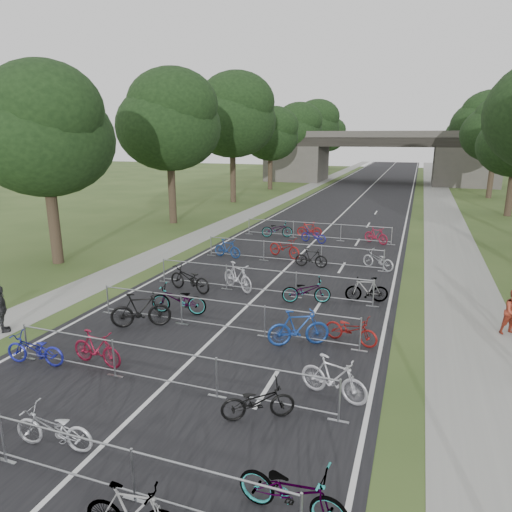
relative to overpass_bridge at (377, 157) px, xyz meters
The scene contains 46 objects.
road 15.41m from the overpass_bridge, 90.00° to the right, with size 11.00×140.00×0.01m, color black.
sidewalk_right 17.36m from the overpass_bridge, 61.93° to the right, with size 3.00×140.00×0.01m, color gray.
sidewalk_left 17.14m from the overpass_bridge, 116.57° to the right, with size 2.00×140.00×0.01m, color gray.
lane_markings 15.41m from the overpass_bridge, 90.00° to the right, with size 0.12×140.00×0.00m, color silver.
overpass_bridge is the anchor object (origin of this frame).
tree_left_0 50.47m from the overpass_bridge, 103.07° to the right, with size 6.72×6.72×10.25m.
tree_left_1 38.97m from the overpass_bridge, 107.08° to the right, with size 7.56×7.56×11.53m.
tree_left_2 27.92m from the overpass_bridge, 114.44° to the right, with size 8.40×8.40×12.81m.
tree_left_3 17.59m from the overpass_bridge, 131.07° to the right, with size 6.72×6.72×10.25m.
tree_right_3 18.82m from the overpass_bridge, 44.93° to the right, with size 7.17×7.17×10.93m.
tree_left_4 12.05m from the overpass_bridge, behind, with size 7.56×7.56×11.53m.
tree_right_4 13.86m from the overpass_bridge, ahead, with size 8.18×8.18×12.47m.
tree_left_5 16.44m from the overpass_bridge, 136.20° to the left, with size 8.40×8.40×12.81m.
tree_right_5 17.23m from the overpass_bridge, 39.82° to the left, with size 6.16×6.16×9.39m.
tree_left_6 25.77m from the overpass_bridge, 116.43° to the left, with size 6.72×6.72×10.25m.
tree_right_6 26.62m from the overpass_bridge, 60.25° to the left, with size 7.17×7.17×10.93m.
barrier_row_1 61.47m from the overpass_bridge, 90.00° to the right, with size 9.70×0.08×1.10m.
barrier_row_2 57.88m from the overpass_bridge, 90.00° to the right, with size 9.70×0.08×1.10m.
barrier_row_3 54.08m from the overpass_bridge, 90.00° to the right, with size 9.70×0.08×1.10m.
barrier_row_4 50.09m from the overpass_bridge, 90.00° to the right, with size 9.70×0.08×1.10m.
barrier_row_5 45.10m from the overpass_bridge, 90.00° to the right, with size 9.70×0.08×1.10m.
barrier_row_6 39.11m from the overpass_bridge, 90.00° to the right, with size 9.70×0.08×1.10m.
bike_5 60.83m from the overpass_bridge, 90.83° to the right, with size 0.63×1.80×0.95m, color #BABBC2.
bike_6 62.17m from the overpass_bridge, 88.18° to the right, with size 0.47×1.67×1.00m, color gray.
bike_7 61.02m from the overpass_bridge, 85.95° to the right, with size 0.71×2.02×1.06m, color gray.
bike_8 58.23m from the overpass_bridge, 94.03° to the right, with size 0.64×1.82×0.96m, color #1B1F97.
bike_9 57.55m from the overpass_bridge, 92.38° to the right, with size 0.49×1.74×1.04m, color maroon.
bike_10 58.46m from the overpass_bridge, 87.25° to the right, with size 0.61×1.74×0.91m, color black.
bike_11 57.10m from the overpass_bridge, 85.67° to the right, with size 0.52×1.84×1.11m, color silver.
bike_12 54.81m from the overpass_bridge, 92.87° to the right, with size 0.58×2.05×1.23m, color black.
bike_13 53.30m from the overpass_bridge, 92.26° to the right, with size 0.73×2.10×1.10m, color gray.
bike_14 54.40m from the overpass_bridge, 87.12° to the right, with size 0.56×1.97×1.18m, color navy.
bike_15 53.78m from the overpass_bridge, 85.45° to the right, with size 0.61×1.76×0.93m, color maroon.
bike_16 50.94m from the overpass_bridge, 93.28° to the right, with size 0.74×2.13×1.12m, color black.
bike_17 50.00m from the overpass_bridge, 91.22° to the right, with size 0.56×1.98×1.19m, color silver.
bike_18 50.58m from the overpass_bridge, 87.65° to the right, with size 0.67×1.92×1.01m, color gray.
bike_19 49.81m from the overpass_bridge, 85.04° to the right, with size 0.48×1.69×1.01m, color gray.
bike_20 45.32m from the overpass_bridge, 94.56° to the right, with size 0.47×1.66×1.00m, color navy.
bike_21 44.12m from the overpass_bridge, 90.89° to the right, with size 0.73×2.09×1.10m, color maroon.
bike_22 45.53m from the overpass_bridge, 88.59° to the right, with size 0.46×1.64×0.98m, color black.
bike_23 44.95m from the overpass_bridge, 84.50° to the right, with size 0.62×1.79×0.94m, color #B5B7BD.
bike_24 39.45m from the overpass_bridge, 93.73° to the right, with size 0.70×2.01×1.05m, color gray.
bike_25 38.48m from the overpass_bridge, 90.92° to the right, with size 0.46×1.62×0.97m, color maroon.
bike_26 40.15m from the overpass_bridge, 89.96° to the right, with size 0.59×1.70×0.89m, color navy.
bike_27 39.26m from the overpass_bridge, 84.60° to the right, with size 0.49×1.72×1.03m, color maroon.
pedestrian_c 57.05m from the overpass_bridge, 96.94° to the right, with size 0.95×0.39×1.61m, color #27282A.
Camera 1 is at (5.89, -2.13, 6.41)m, focal length 32.00 mm.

